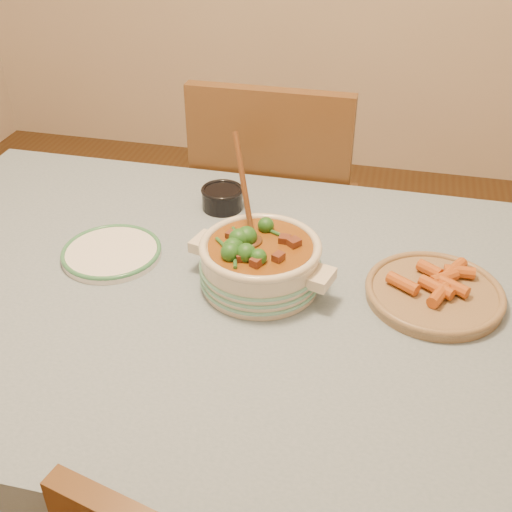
{
  "coord_description": "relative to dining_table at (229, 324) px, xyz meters",
  "views": [
    {
      "loc": [
        0.31,
        -1.04,
        1.58
      ],
      "look_at": [
        0.06,
        0.02,
        0.84
      ],
      "focal_mm": 45.0,
      "sensor_mm": 36.0,
      "label": 1
    }
  ],
  "objects": [
    {
      "name": "condiment_bowl",
      "position": [
        -0.11,
        0.34,
        0.12
      ],
      "size": [
        0.11,
        0.11,
        0.06
      ],
      "rotation": [
        0.0,
        0.0,
        0.1
      ],
      "color": "black",
      "rests_on": "dining_table"
    },
    {
      "name": "dining_table",
      "position": [
        0.0,
        0.0,
        0.0
      ],
      "size": [
        1.68,
        1.08,
        0.76
      ],
      "color": "brown",
      "rests_on": "floor"
    },
    {
      "name": "chair_far",
      "position": [
        -0.04,
        0.7,
        -0.1
      ],
      "size": [
        0.47,
        0.47,
        1.0
      ],
      "rotation": [
        0.0,
        0.0,
        3.14
      ],
      "color": "brown",
      "rests_on": "floor"
    },
    {
      "name": "stew_casserole",
      "position": [
        0.06,
        0.04,
        0.16
      ],
      "size": [
        0.33,
        0.3,
        0.3
      ],
      "rotation": [
        0.0,
        0.0,
        -0.26
      ],
      "color": "beige",
      "rests_on": "dining_table"
    },
    {
      "name": "white_plate",
      "position": [
        -0.29,
        0.07,
        0.1
      ],
      "size": [
        0.23,
        0.23,
        0.02
      ],
      "rotation": [
        0.0,
        0.0,
        -0.03
      ],
      "color": "white",
      "rests_on": "dining_table"
    },
    {
      "name": "fried_plate",
      "position": [
        0.42,
        0.07,
        0.11
      ],
      "size": [
        0.35,
        0.35,
        0.05
      ],
      "rotation": [
        0.0,
        0.0,
        -0.27
      ],
      "color": "#9C8156",
      "rests_on": "dining_table"
    },
    {
      "name": "floor",
      "position": [
        0.0,
        0.0,
        -0.66
      ],
      "size": [
        4.5,
        4.5,
        0.0
      ],
      "primitive_type": "plane",
      "color": "#4E2F16",
      "rests_on": "ground"
    }
  ]
}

